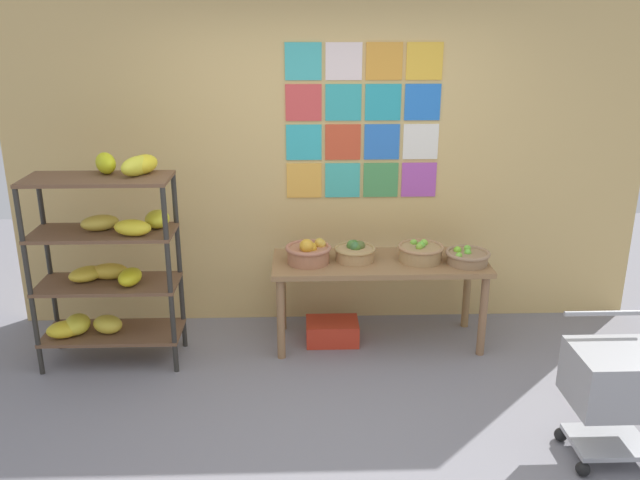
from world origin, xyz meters
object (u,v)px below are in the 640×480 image
object	(u,v)px
banana_shelf_unit	(109,254)
fruit_basket_back_left	(355,251)
fruit_basket_right	(467,256)
fruit_basket_centre	(421,252)
fruit_basket_back_right	(309,252)
shopping_cart	(617,383)
display_table	(380,271)
produce_crate_under_table	(332,331)

from	to	relation	value
banana_shelf_unit	fruit_basket_back_left	xyz separation A→B (m)	(1.76, 0.24, -0.08)
fruit_basket_back_left	fruit_basket_right	bearing A→B (deg)	-7.43
fruit_basket_centre	fruit_basket_right	xyz separation A→B (m)	(0.33, -0.08, -0.01)
fruit_basket_back_left	fruit_basket_back_right	size ratio (longest dim) A/B	0.91
fruit_basket_back_left	fruit_basket_centre	size ratio (longest dim) A/B	0.91
fruit_basket_right	shopping_cart	size ratio (longest dim) A/B	0.41
fruit_basket_back_left	fruit_basket_centre	distance (m)	0.49
banana_shelf_unit	fruit_basket_back_left	size ratio (longest dim) A/B	4.89
banana_shelf_unit	display_table	distance (m)	1.97
banana_shelf_unit	fruit_basket_back_right	xyz separation A→B (m)	(1.41, 0.19, -0.07)
banana_shelf_unit	shopping_cart	size ratio (longest dim) A/B	1.89
display_table	fruit_basket_back_left	world-z (taller)	fruit_basket_back_left
fruit_basket_back_left	produce_crate_under_table	world-z (taller)	fruit_basket_back_left
banana_shelf_unit	fruit_basket_back_left	bearing A→B (deg)	7.70
display_table	fruit_basket_right	xyz separation A→B (m)	(0.64, -0.08, 0.14)
fruit_basket_right	fruit_basket_back_right	world-z (taller)	fruit_basket_back_right
fruit_basket_centre	fruit_basket_right	size ratio (longest dim) A/B	1.04
produce_crate_under_table	shopping_cart	distance (m)	2.15
fruit_basket_back_right	produce_crate_under_table	world-z (taller)	fruit_basket_back_right
display_table	fruit_basket_back_right	size ratio (longest dim) A/B	4.70
fruit_basket_back_left	banana_shelf_unit	bearing A→B (deg)	-172.30
display_table	produce_crate_under_table	size ratio (longest dim) A/B	3.99
fruit_basket_centre	fruit_basket_back_right	xyz separation A→B (m)	(-0.84, -0.02, 0.02)
fruit_basket_centre	shopping_cart	xyz separation A→B (m)	(0.85, -1.48, -0.26)
fruit_basket_centre	fruit_basket_back_right	size ratio (longest dim) A/B	1.01
display_table	fruit_basket_back_left	size ratio (longest dim) A/B	5.15
fruit_basket_centre	fruit_basket_back_left	bearing A→B (deg)	176.62
fruit_basket_centre	fruit_basket_back_right	distance (m)	0.84
banana_shelf_unit	shopping_cart	world-z (taller)	banana_shelf_unit
banana_shelf_unit	display_table	size ratio (longest dim) A/B	0.95
produce_crate_under_table	shopping_cart	bearing A→B (deg)	-44.64
display_table	fruit_basket_centre	distance (m)	0.34
banana_shelf_unit	fruit_basket_back_right	distance (m)	1.43
banana_shelf_unit	fruit_basket_centre	bearing A→B (deg)	5.30
display_table	produce_crate_under_table	xyz separation A→B (m)	(-0.36, 0.01, -0.50)
display_table	shopping_cart	xyz separation A→B (m)	(1.15, -1.48, -0.11)
fruit_basket_right	fruit_basket_centre	bearing A→B (deg)	166.76
display_table	fruit_basket_right	distance (m)	0.66
fruit_basket_back_left	fruit_basket_right	size ratio (longest dim) A/B	0.95
fruit_basket_back_right	shopping_cart	world-z (taller)	fruit_basket_back_right
fruit_basket_right	display_table	bearing A→B (deg)	172.45
banana_shelf_unit	fruit_basket_back_left	world-z (taller)	banana_shelf_unit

